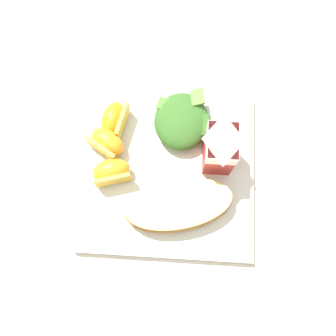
% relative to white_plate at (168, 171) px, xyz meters
% --- Properties ---
extents(ground, '(3.00, 3.00, 0.00)m').
position_rel_white_plate_xyz_m(ground, '(0.00, 0.00, -0.01)').
color(ground, beige).
extents(white_plate, '(0.28, 0.28, 0.02)m').
position_rel_white_plate_xyz_m(white_plate, '(0.00, 0.00, 0.00)').
color(white_plate, white).
rests_on(white_plate, ground).
extents(cheesy_pizza_bread, '(0.12, 0.18, 0.04)m').
position_rel_white_plate_xyz_m(cheesy_pizza_bread, '(0.06, 0.02, 0.03)').
color(cheesy_pizza_bread, '#A87038').
rests_on(cheesy_pizza_bread, white_plate).
extents(green_salad_pile, '(0.11, 0.10, 0.04)m').
position_rel_white_plate_xyz_m(green_salad_pile, '(-0.08, 0.02, 0.03)').
color(green_salad_pile, '#336023').
rests_on(green_salad_pile, white_plate).
extents(milk_carton, '(0.06, 0.04, 0.11)m').
position_rel_white_plate_xyz_m(milk_carton, '(-0.02, 0.08, 0.07)').
color(milk_carton, '#B7332D').
rests_on(milk_carton, white_plate).
extents(orange_wedge_front, '(0.07, 0.05, 0.04)m').
position_rel_white_plate_xyz_m(orange_wedge_front, '(-0.07, -0.09, 0.03)').
color(orange_wedge_front, orange).
rests_on(orange_wedge_front, white_plate).
extents(orange_wedge_middle, '(0.06, 0.07, 0.04)m').
position_rel_white_plate_xyz_m(orange_wedge_middle, '(-0.03, -0.10, 0.03)').
color(orange_wedge_middle, orange).
rests_on(orange_wedge_middle, white_plate).
extents(orange_wedge_rear, '(0.05, 0.07, 0.04)m').
position_rel_white_plate_xyz_m(orange_wedge_rear, '(0.01, -0.09, 0.03)').
color(orange_wedge_rear, orange).
rests_on(orange_wedge_rear, white_plate).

